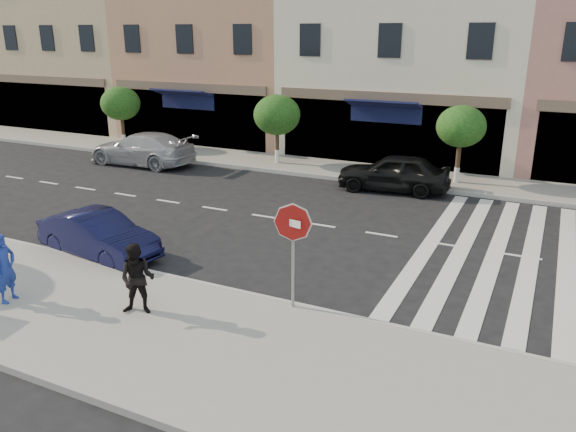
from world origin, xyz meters
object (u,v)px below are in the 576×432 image
(stop_sign, at_px, (293,232))
(photographer, at_px, (5,268))
(car_near_mid, at_px, (98,235))
(car_far_left, at_px, (142,149))
(walker, at_px, (138,279))
(car_far_mid, at_px, (394,173))

(stop_sign, distance_m, photographer, 6.40)
(car_near_mid, xyz_separation_m, car_far_left, (-6.21, 9.28, 0.13))
(stop_sign, xyz_separation_m, walker, (-2.82, -1.66, -0.95))
(car_far_mid, bearing_deg, stop_sign, -2.17)
(photographer, relative_size, car_far_mid, 0.37)
(stop_sign, height_order, car_near_mid, stop_sign)
(stop_sign, height_order, car_far_mid, stop_sign)
(photographer, height_order, car_near_mid, photographer)
(stop_sign, xyz_separation_m, photographer, (-5.82, -2.49, -0.94))
(walker, xyz_separation_m, car_far_left, (-9.56, 11.61, -0.19))
(car_near_mid, distance_m, car_far_left, 11.17)
(walker, bearing_deg, stop_sign, 8.10)
(photographer, xyz_separation_m, car_near_mid, (-0.36, 3.15, -0.33))
(car_far_left, bearing_deg, stop_sign, 50.57)
(car_near_mid, distance_m, car_far_mid, 11.34)
(photographer, bearing_deg, car_far_left, 18.24)
(photographer, height_order, car_far_mid, photographer)
(photographer, bearing_deg, stop_sign, -76.45)
(walker, distance_m, car_far_left, 15.04)
(walker, distance_m, car_near_mid, 4.10)
(stop_sign, bearing_deg, photographer, -144.65)
(stop_sign, distance_m, car_far_mid, 10.72)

